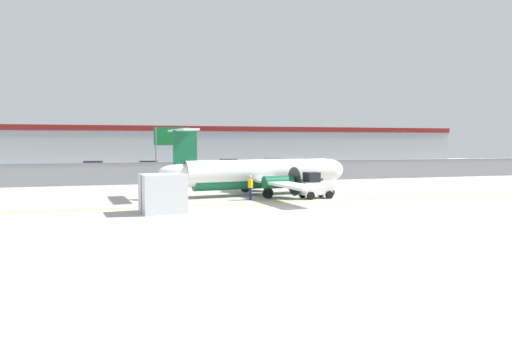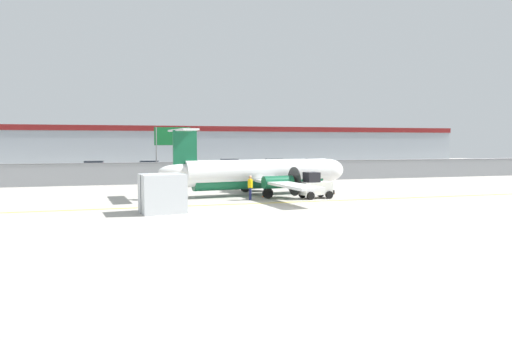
% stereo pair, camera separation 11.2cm
% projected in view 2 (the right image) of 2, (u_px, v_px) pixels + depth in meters
% --- Properties ---
extents(ground_plane, '(140.00, 140.00, 0.01)m').
position_uv_depth(ground_plane, '(293.00, 202.00, 30.43)').
color(ground_plane, '#ADA89E').
extents(perimeter_fence, '(98.00, 0.10, 2.10)m').
position_uv_depth(perimeter_fence, '(238.00, 171.00, 45.76)').
color(perimeter_fence, gray).
rests_on(perimeter_fence, ground).
extents(parking_lot_strip, '(98.00, 17.00, 0.12)m').
position_uv_depth(parking_lot_strip, '(217.00, 174.00, 56.90)').
color(parking_lot_strip, '#38383A').
rests_on(parking_lot_strip, ground).
extents(background_building, '(91.00, 8.10, 6.50)m').
position_uv_depth(background_building, '(197.00, 147.00, 74.49)').
color(background_building, '#A8B2BC').
rests_on(background_building, ground).
extents(commuter_airplane, '(15.05, 16.07, 4.92)m').
position_uv_depth(commuter_airplane, '(263.00, 174.00, 34.61)').
color(commuter_airplane, white).
rests_on(commuter_airplane, ground).
extents(baggage_tug, '(2.45, 1.63, 1.88)m').
position_uv_depth(baggage_tug, '(315.00, 186.00, 32.43)').
color(baggage_tug, silver).
rests_on(baggage_tug, ground).
extents(ground_crew_worker, '(0.38, 0.55, 1.70)m').
position_uv_depth(ground_crew_worker, '(250.00, 186.00, 31.54)').
color(ground_crew_worker, '#191E4C').
rests_on(ground_crew_worker, ground).
extents(cargo_container, '(2.68, 2.35, 2.20)m').
position_uv_depth(cargo_container, '(162.00, 193.00, 25.89)').
color(cargo_container, silver).
rests_on(cargo_container, ground).
extents(traffic_cone_near_left, '(0.36, 0.36, 0.64)m').
position_uv_depth(traffic_cone_near_left, '(332.00, 189.00, 35.58)').
color(traffic_cone_near_left, orange).
rests_on(traffic_cone_near_left, ground).
extents(traffic_cone_near_right, '(0.36, 0.36, 0.64)m').
position_uv_depth(traffic_cone_near_right, '(265.00, 193.00, 33.29)').
color(traffic_cone_near_right, orange).
rests_on(traffic_cone_near_right, ground).
extents(parked_car_0, '(4.28, 2.17, 1.58)m').
position_uv_depth(parked_car_0, '(93.00, 167.00, 56.20)').
color(parked_car_0, red).
rests_on(parked_car_0, parking_lot_strip).
extents(parked_car_1, '(4.39, 2.44, 1.58)m').
position_uv_depth(parked_car_1, '(150.00, 167.00, 56.83)').
color(parked_car_1, silver).
rests_on(parked_car_1, parking_lot_strip).
extents(parked_car_2, '(4.38, 2.40, 1.58)m').
position_uv_depth(parked_car_2, '(188.00, 167.00, 57.52)').
color(parked_car_2, slate).
rests_on(parked_car_2, parking_lot_strip).
extents(parked_car_3, '(4.30, 2.22, 1.58)m').
position_uv_depth(parked_car_3, '(229.00, 165.00, 63.03)').
color(parked_car_3, navy).
rests_on(parked_car_3, parking_lot_strip).
extents(parked_car_4, '(4.32, 2.27, 1.58)m').
position_uv_depth(parked_car_4, '(273.00, 164.00, 63.62)').
color(parked_car_4, slate).
rests_on(parked_car_4, parking_lot_strip).
extents(parked_car_5, '(4.32, 2.27, 1.58)m').
position_uv_depth(parked_car_5, '(314.00, 164.00, 64.49)').
color(parked_car_5, black).
rests_on(parked_car_5, parking_lot_strip).
extents(highway_sign, '(3.60, 0.14, 5.50)m').
position_uv_depth(highway_sign, '(173.00, 141.00, 45.63)').
color(highway_sign, slate).
rests_on(highway_sign, ground).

